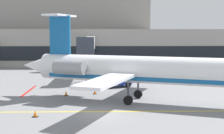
{
  "coord_description": "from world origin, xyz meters",
  "views": [
    {
      "loc": [
        0.51,
        -28.52,
        7.0
      ],
      "look_at": [
        1.35,
        10.87,
        3.0
      ],
      "focal_mm": 53.52,
      "sensor_mm": 36.0,
      "label": 1
    }
  ],
  "objects_px": {
    "regional_jet": "(139,70)",
    "pushback_tractor": "(158,72)",
    "baggage_tug": "(119,79)",
    "fuel_tank": "(59,65)"
  },
  "relations": [
    {
      "from": "baggage_tug",
      "to": "fuel_tank",
      "type": "height_order",
      "value": "fuel_tank"
    },
    {
      "from": "pushback_tractor",
      "to": "fuel_tank",
      "type": "distance_m",
      "value": 18.58
    },
    {
      "from": "regional_jet",
      "to": "pushback_tractor",
      "type": "bearing_deg",
      "value": 75.07
    },
    {
      "from": "pushback_tractor",
      "to": "regional_jet",
      "type": "bearing_deg",
      "value": -104.93
    },
    {
      "from": "regional_jet",
      "to": "baggage_tug",
      "type": "height_order",
      "value": "regional_jet"
    },
    {
      "from": "regional_jet",
      "to": "fuel_tank",
      "type": "bearing_deg",
      "value": 114.11
    },
    {
      "from": "pushback_tractor",
      "to": "fuel_tank",
      "type": "xyz_separation_m",
      "value": [
        -16.75,
        8.04,
        0.51
      ]
    },
    {
      "from": "regional_jet",
      "to": "pushback_tractor",
      "type": "relative_size",
      "value": 7.21
    },
    {
      "from": "baggage_tug",
      "to": "pushback_tractor",
      "type": "distance_m",
      "value": 11.01
    },
    {
      "from": "baggage_tug",
      "to": "fuel_tank",
      "type": "xyz_separation_m",
      "value": [
        -10.15,
        16.85,
        0.29
      ]
    }
  ]
}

